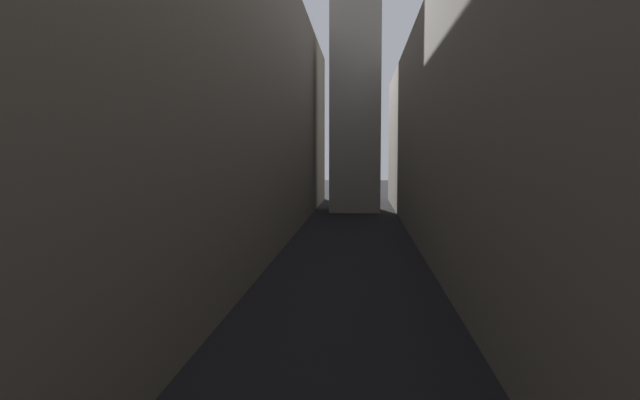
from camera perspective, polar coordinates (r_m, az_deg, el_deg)
The scene contains 3 objects.
ground_plane at distance 42.32m, azimuth 3.00°, elevation -5.78°, with size 264.00×264.00×0.00m, color black.
building_block_left at distance 46.04m, azimuth -13.79°, elevation 9.93°, with size 15.39×108.00×24.02m, color #756B5B.
building_block_right at distance 45.34m, azimuth 19.90°, elevation 6.93°, with size 15.00×108.00×19.36m, color gray.
Camera 1 is at (0.84, 6.37, 7.57)m, focal length 31.58 mm.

